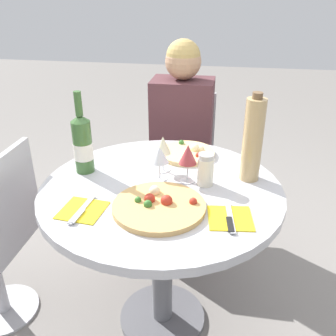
% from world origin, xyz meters
% --- Properties ---
extents(ground_plane, '(12.00, 12.00, 0.00)m').
position_xyz_m(ground_plane, '(0.00, 0.00, 0.00)').
color(ground_plane, gray).
rests_on(ground_plane, ground).
extents(dining_table, '(0.96, 0.96, 0.73)m').
position_xyz_m(dining_table, '(0.00, 0.00, 0.60)').
color(dining_table, slate).
rests_on(dining_table, ground_plane).
extents(chair_behind_diner, '(0.37, 0.37, 0.86)m').
position_xyz_m(chair_behind_diner, '(-0.02, 0.83, 0.43)').
color(chair_behind_diner, '#ADADB2').
rests_on(chair_behind_diner, ground_plane).
extents(seated_diner, '(0.35, 0.47, 1.19)m').
position_xyz_m(seated_diner, '(-0.02, 0.69, 0.54)').
color(seated_diner, '#512D33').
rests_on(seated_diner, ground_plane).
extents(pizza_large, '(0.34, 0.34, 0.05)m').
position_xyz_m(pizza_large, '(0.02, -0.16, 0.74)').
color(pizza_large, tan).
rests_on(pizza_large, dining_table).
extents(pizza_small_far, '(0.26, 0.26, 0.05)m').
position_xyz_m(pizza_small_far, '(0.07, 0.32, 0.74)').
color(pizza_small_far, '#E5C17F').
rests_on(pizza_small_far, dining_table).
extents(wine_bottle, '(0.08, 0.08, 0.35)m').
position_xyz_m(wine_bottle, '(-0.35, 0.08, 0.86)').
color(wine_bottle, '#38602D').
rests_on(wine_bottle, dining_table).
extents(tall_carafe, '(0.08, 0.08, 0.36)m').
position_xyz_m(tall_carafe, '(0.34, 0.13, 0.90)').
color(tall_carafe, tan).
rests_on(tall_carafe, dining_table).
extents(sugar_shaker, '(0.06, 0.06, 0.13)m').
position_xyz_m(sugar_shaker, '(0.17, 0.05, 0.80)').
color(sugar_shaker, silver).
rests_on(sugar_shaker, dining_table).
extents(wine_glass_front_right, '(0.07, 0.07, 0.16)m').
position_xyz_m(wine_glass_front_right, '(0.10, 0.06, 0.85)').
color(wine_glass_front_right, silver).
rests_on(wine_glass_front_right, dining_table).
extents(wine_glass_front_left, '(0.08, 0.08, 0.14)m').
position_xyz_m(wine_glass_front_left, '(-0.02, 0.06, 0.84)').
color(wine_glass_front_left, silver).
rests_on(wine_glass_front_left, dining_table).
extents(wine_glass_back_left, '(0.07, 0.07, 0.16)m').
position_xyz_m(wine_glass_back_left, '(-0.02, 0.14, 0.85)').
color(wine_glass_back_left, silver).
rests_on(wine_glass_back_left, dining_table).
extents(place_setting_left, '(0.16, 0.19, 0.01)m').
position_xyz_m(place_setting_left, '(-0.24, -0.22, 0.74)').
color(place_setting_left, yellow).
rests_on(place_setting_left, dining_table).
extents(place_setting_right, '(0.17, 0.19, 0.01)m').
position_xyz_m(place_setting_right, '(0.27, -0.18, 0.74)').
color(place_setting_right, yellow).
rests_on(place_setting_right, dining_table).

